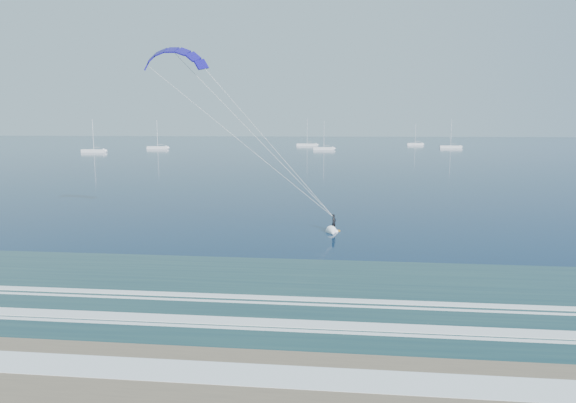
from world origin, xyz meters
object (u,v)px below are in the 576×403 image
Objects in this scene: sailboat_1 at (158,147)px; sailboat_2 at (307,145)px; sailboat_4 at (415,144)px; sailboat_5 at (451,147)px; kitesurfer_rig at (258,139)px; sailboat_0 at (94,151)px; sailboat_3 at (324,148)px.

sailboat_2 reaches higher than sailboat_1.
sailboat_4 is 0.85× the size of sailboat_5.
sailboat_1 reaches higher than sailboat_4.
kitesurfer_rig is 1.35× the size of sailboat_2.
sailboat_0 is at bearing -147.50° from sailboat_4.
sailboat_2 is (-10.76, 212.41, -8.64)m from kitesurfer_rig.
sailboat_5 is at bearing 9.50° from sailboat_1.
sailboat_2 is at bearing 31.85° from sailboat_1.
sailboat_0 reaches higher than sailboat_4.
sailboat_0 is at bearing -115.43° from sailboat_1.
sailboat_4 is at bearing 78.85° from kitesurfer_rig.
sailboat_2 reaches higher than sailboat_3.
sailboat_4 is 34.94m from sailboat_5.
kitesurfer_rig reaches higher than sailboat_1.
sailboat_5 is (145.23, 52.18, 0.00)m from sailboat_0.
kitesurfer_rig reaches higher than sailboat_3.
sailboat_5 is (67.20, -17.63, -0.00)m from sailboat_2.
sailboat_5 reaches higher than sailboat_0.
sailboat_2 is at bearing 92.90° from kitesurfer_rig.
sailboat_2 is 41.13m from sailboat_3.
kitesurfer_rig is 1.47× the size of sailboat_0.
sailboat_3 is (73.70, -0.36, -0.00)m from sailboat_1.
kitesurfer_rig reaches higher than sailboat_4.
sailboat_3 is (88.10, 29.94, -0.00)m from sailboat_0.
sailboat_1 reaches higher than sailboat_3.
sailboat_3 is (10.07, -39.88, -0.01)m from sailboat_2.
sailboat_1 is 0.91× the size of sailboat_2.
kitesurfer_rig reaches higher than sailboat_0.
sailboat_0 is 104.70m from sailboat_2.
sailboat_0 reaches higher than sailboat_3.
sailboat_0 is at bearing -160.24° from sailboat_5.
sailboat_1 is at bearing 64.57° from sailboat_0.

